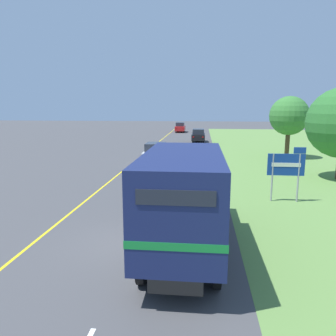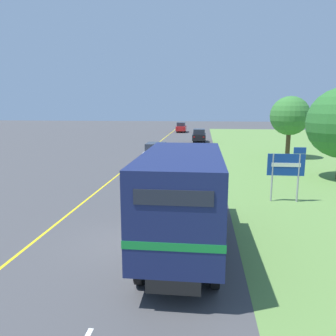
{
  "view_description": "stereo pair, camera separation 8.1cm",
  "coord_description": "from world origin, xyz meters",
  "px_view_note": "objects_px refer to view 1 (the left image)",
  "views": [
    {
      "loc": [
        2.33,
        -10.99,
        4.87
      ],
      "look_at": [
        0.3,
        8.4,
        1.2
      ],
      "focal_mm": 35.0,
      "sensor_mm": 36.0,
      "label": 1
    },
    {
      "loc": [
        2.41,
        -10.98,
        4.87
      ],
      "look_at": [
        0.3,
        8.4,
        1.2
      ],
      "focal_mm": 35.0,
      "sensor_mm": 36.0,
      "label": 2
    }
  ],
  "objects_px": {
    "lead_car_red_ahead": "(180,127)",
    "roadside_tree_mid": "(289,116)",
    "lead_car_black_ahead": "(198,135)",
    "horse_trailer_truck": "(184,194)",
    "lead_car_white": "(156,153)",
    "highway_sign": "(287,167)"
  },
  "relations": [
    {
      "from": "lead_car_red_ahead",
      "to": "roadside_tree_mid",
      "type": "xyz_separation_m",
      "value": [
        12.41,
        -30.85,
        3.03
      ]
    },
    {
      "from": "roadside_tree_mid",
      "to": "lead_car_black_ahead",
      "type": "bearing_deg",
      "value": 123.18
    },
    {
      "from": "horse_trailer_truck",
      "to": "roadside_tree_mid",
      "type": "distance_m",
      "value": 23.48
    },
    {
      "from": "lead_car_white",
      "to": "lead_car_black_ahead",
      "type": "height_order",
      "value": "lead_car_black_ahead"
    },
    {
      "from": "lead_car_white",
      "to": "lead_car_black_ahead",
      "type": "distance_m",
      "value": 18.31
    },
    {
      "from": "horse_trailer_truck",
      "to": "highway_sign",
      "type": "relative_size",
      "value": 2.82
    },
    {
      "from": "lead_car_white",
      "to": "highway_sign",
      "type": "bearing_deg",
      "value": -52.3
    },
    {
      "from": "lead_car_black_ahead",
      "to": "roadside_tree_mid",
      "type": "bearing_deg",
      "value": -56.82
    },
    {
      "from": "lead_car_red_ahead",
      "to": "horse_trailer_truck",
      "type": "bearing_deg",
      "value": -86.01
    },
    {
      "from": "horse_trailer_truck",
      "to": "highway_sign",
      "type": "distance_m",
      "value": 7.96
    },
    {
      "from": "highway_sign",
      "to": "lead_car_white",
      "type": "bearing_deg",
      "value": 127.7
    },
    {
      "from": "horse_trailer_truck",
      "to": "lead_car_black_ahead",
      "type": "height_order",
      "value": "horse_trailer_truck"
    },
    {
      "from": "roadside_tree_mid",
      "to": "lead_car_white",
      "type": "bearing_deg",
      "value": -159.02
    },
    {
      "from": "horse_trailer_truck",
      "to": "lead_car_white",
      "type": "xyz_separation_m",
      "value": [
        -3.42,
        17.03,
        -1.03
      ]
    },
    {
      "from": "horse_trailer_truck",
      "to": "roadside_tree_mid",
      "type": "height_order",
      "value": "roadside_tree_mid"
    },
    {
      "from": "lead_car_black_ahead",
      "to": "lead_car_red_ahead",
      "type": "height_order",
      "value": "lead_car_red_ahead"
    },
    {
      "from": "horse_trailer_truck",
      "to": "lead_car_white",
      "type": "distance_m",
      "value": 17.4
    },
    {
      "from": "lead_car_black_ahead",
      "to": "roadside_tree_mid",
      "type": "relative_size",
      "value": 0.7
    },
    {
      "from": "lead_car_black_ahead",
      "to": "highway_sign",
      "type": "xyz_separation_m",
      "value": [
        4.87,
        -28.75,
        0.91
      ]
    },
    {
      "from": "highway_sign",
      "to": "roadside_tree_mid",
      "type": "xyz_separation_m",
      "value": [
        3.84,
        15.42,
        2.15
      ]
    },
    {
      "from": "roadside_tree_mid",
      "to": "lead_car_red_ahead",
      "type": "bearing_deg",
      "value": 111.91
    },
    {
      "from": "lead_car_white",
      "to": "lead_car_red_ahead",
      "type": "bearing_deg",
      "value": 90.4
    }
  ]
}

